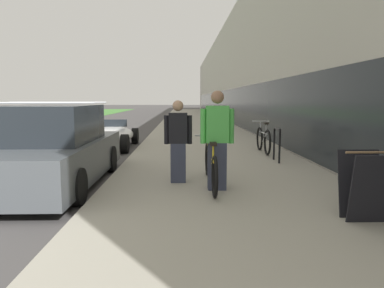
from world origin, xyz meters
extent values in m
cube|color=#A39E8E|center=(5.43, 21.00, 0.06)|extent=(4.65, 70.00, 0.13)
cube|color=#BCB7AD|center=(12.80, 29.00, 3.71)|extent=(10.00, 70.00, 7.42)
cube|color=#1E2328|center=(7.84, 29.00, 1.25)|extent=(0.10, 63.00, 2.20)
cube|color=#478438|center=(-7.48, 25.00, 0.01)|extent=(7.95, 70.00, 0.03)
torus|color=black|center=(5.08, 3.76, 0.46)|extent=(0.06, 0.68, 0.68)
torus|color=black|center=(5.08, 2.00, 0.46)|extent=(0.06, 0.68, 0.68)
cylinder|color=yellow|center=(5.08, 2.88, 0.67)|extent=(0.04, 1.50, 0.04)
cylinder|color=yellow|center=(5.08, 2.53, 0.57)|extent=(0.04, 0.89, 0.31)
cylinder|color=yellow|center=(5.08, 2.31, 0.81)|extent=(0.03, 0.03, 0.28)
cube|color=black|center=(5.08, 2.31, 0.95)|extent=(0.11, 0.22, 0.05)
cylinder|color=yellow|center=(5.08, 3.62, 0.82)|extent=(0.03, 0.03, 0.29)
cylinder|color=silver|center=(5.08, 3.62, 0.96)|extent=(0.52, 0.03, 0.03)
cube|color=#33384C|center=(5.17, 2.56, 0.53)|extent=(0.31, 0.23, 0.82)
cube|color=#4CB74C|center=(5.17, 2.56, 1.26)|extent=(0.38, 0.23, 0.63)
cylinder|color=#4CB74C|center=(4.93, 2.56, 1.22)|extent=(0.10, 0.10, 0.59)
cylinder|color=#4CB74C|center=(5.41, 2.56, 1.22)|extent=(0.10, 0.10, 0.59)
sphere|color=#936B51|center=(5.17, 2.56, 1.72)|extent=(0.22, 0.22, 0.22)
cube|color=#33384C|center=(4.49, 3.15, 0.49)|extent=(0.28, 0.20, 0.74)
cube|color=black|center=(4.49, 3.15, 1.15)|extent=(0.35, 0.20, 0.57)
cylinder|color=black|center=(4.27, 3.15, 1.12)|extent=(0.09, 0.09, 0.53)
cylinder|color=black|center=(4.71, 3.15, 1.12)|extent=(0.09, 0.09, 0.53)
sphere|color=tan|center=(4.49, 3.15, 1.56)|extent=(0.20, 0.20, 0.20)
cylinder|color=black|center=(6.94, 5.18, 0.54)|extent=(0.05, 0.05, 0.82)
cylinder|color=black|center=(6.94, 5.73, 0.54)|extent=(0.05, 0.05, 0.82)
cylinder|color=black|center=(6.94, 5.45, 0.95)|extent=(0.05, 0.55, 0.05)
torus|color=black|center=(6.93, 7.52, 0.49)|extent=(0.06, 0.72, 0.72)
torus|color=black|center=(6.93, 6.47, 0.49)|extent=(0.06, 0.72, 0.72)
cylinder|color=#B7BCC1|center=(6.93, 7.00, 0.71)|extent=(0.04, 0.89, 0.04)
cylinder|color=#B7BCC1|center=(6.93, 6.79, 0.60)|extent=(0.04, 0.54, 0.33)
cylinder|color=#B7BCC1|center=(6.93, 6.66, 0.86)|extent=(0.03, 0.03, 0.30)
cube|color=black|center=(6.93, 6.66, 1.01)|extent=(0.11, 0.22, 0.05)
cylinder|color=#B7BCC1|center=(6.93, 7.44, 0.86)|extent=(0.03, 0.03, 0.32)
cylinder|color=silver|center=(6.93, 7.44, 1.02)|extent=(0.52, 0.03, 0.03)
cube|color=black|center=(6.93, 0.68, 0.57)|extent=(0.56, 0.20, 0.89)
cube|color=black|center=(6.93, 1.04, 0.57)|extent=(0.56, 0.20, 0.89)
cylinder|color=#93704C|center=(6.93, 0.86, 1.01)|extent=(0.56, 0.03, 0.03)
cube|color=#4C5156|center=(2.03, 3.45, 0.51)|extent=(1.85, 4.65, 0.72)
cube|color=#1E2328|center=(2.03, 3.45, 1.22)|extent=(1.59, 2.32, 0.69)
cylinder|color=silver|center=(2.03, 3.96, 1.61)|extent=(1.97, 0.04, 0.04)
cylinder|color=silver|center=(2.03, 2.94, 1.61)|extent=(1.97, 0.04, 0.04)
cylinder|color=black|center=(1.17, 4.84, 0.30)|extent=(0.22, 0.60, 0.60)
cylinder|color=black|center=(2.89, 4.84, 0.30)|extent=(0.22, 0.60, 0.60)
cylinder|color=black|center=(2.89, 2.05, 0.30)|extent=(0.22, 0.60, 0.60)
ellipsoid|color=white|center=(2.01, 9.10, 0.42)|extent=(1.63, 4.37, 0.58)
cube|color=#1E2328|center=(2.01, 9.65, 0.83)|extent=(1.14, 0.04, 0.26)
cylinder|color=black|center=(1.26, 10.37, 0.30)|extent=(0.22, 0.60, 0.60)
cylinder|color=black|center=(2.77, 10.37, 0.30)|extent=(0.22, 0.60, 0.60)
cylinder|color=black|center=(1.26, 7.84, 0.30)|extent=(0.22, 0.60, 0.60)
cylinder|color=black|center=(2.77, 7.84, 0.30)|extent=(0.22, 0.60, 0.60)
camera|label=1|loc=(4.57, -3.79, 1.68)|focal=35.00mm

